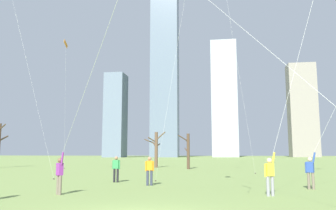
# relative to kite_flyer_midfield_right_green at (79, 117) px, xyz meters

# --- Properties ---
(kite_flyer_midfield_right_green) EXTENTS (7.30, 8.93, 11.18)m
(kite_flyer_midfield_right_green) POSITION_rel_kite_flyer_midfield_right_green_xyz_m (0.00, 0.00, 0.00)
(kite_flyer_midfield_right_green) COLOR #726656
(kite_flyer_midfield_right_green) RESTS_ON ground
(kite_flyer_foreground_left_teal) EXTENTS (6.80, 2.52, 21.01)m
(kite_flyer_foreground_left_teal) POSITION_rel_kite_flyer_midfield_right_green_xyz_m (8.39, 3.06, 0.33)
(kite_flyer_foreground_left_teal) COLOR gray
(kite_flyer_foreground_left_teal) RESTS_ON ground
(kite_flyer_midfield_center_blue) EXTENTS (7.10, 3.86, 16.06)m
(kite_flyer_midfield_center_blue) POSITION_rel_kite_flyer_midfield_right_green_xyz_m (10.91, 5.44, -0.34)
(kite_flyer_midfield_center_blue) COLOR #726656
(kite_flyer_midfield_center_blue) RESTS_ON ground
(bystander_strolling_midfield) EXTENTS (0.51, 0.22, 1.62)m
(bystander_strolling_midfield) POSITION_rel_kite_flyer_midfield_right_green_xyz_m (-1.03, 8.52, -2.34)
(bystander_strolling_midfield) COLOR black
(bystander_strolling_midfield) RESTS_ON ground
(bystander_far_off_by_trees) EXTENTS (0.50, 0.28, 1.62)m
(bystander_far_off_by_trees) POSITION_rel_kite_flyer_midfield_right_green_xyz_m (1.47, 6.78, -2.34)
(bystander_far_off_by_trees) COLOR #33384C
(bystander_far_off_by_trees) RESTS_ON ground
(distant_kite_high_overhead_orange) EXTENTS (1.03, 3.38, 14.70)m
(distant_kite_high_overhead_orange) POSITION_rel_kite_flyer_midfield_right_green_xyz_m (-11.69, 23.24, 9.85)
(distant_kite_high_overhead_orange) COLOR orange
(distant_kite_high_overhead_orange) RESTS_ON ground
(bare_tree_leftmost) EXTENTS (1.27, 2.39, 4.02)m
(bare_tree_leftmost) POSITION_rel_kite_flyer_midfield_right_green_xyz_m (1.94, 26.74, -1.11)
(bare_tree_leftmost) COLOR #4C3828
(bare_tree_leftmost) RESTS_ON ground
(bare_tree_left_of_center) EXTENTS (2.68, 2.32, 4.48)m
(bare_tree_left_of_center) POSITION_rel_kite_flyer_midfield_right_green_xyz_m (-2.40, 30.24, -0.85)
(bare_tree_left_of_center) COLOR brown
(bare_tree_left_of_center) RESTS_ON ground
(skyline_mid_tower_left) EXTENTS (11.39, 7.44, 69.90)m
(skyline_mid_tower_left) POSITION_rel_kite_flyer_midfield_right_green_xyz_m (-16.47, 127.86, 31.70)
(skyline_mid_tower_left) COLOR slate
(skyline_mid_tower_left) RESTS_ON ground
(skyline_slender_spire) EXTENTS (10.91, 9.14, 49.64)m
(skyline_slender_spire) POSITION_rel_kite_flyer_midfield_right_green_xyz_m (8.26, 134.68, 21.57)
(skyline_slender_spire) COLOR #9EA3AD
(skyline_slender_spire) RESTS_ON ground
(skyline_wide_slab) EXTENTS (11.34, 8.16, 40.07)m
(skyline_wide_slab) POSITION_rel_kite_flyer_midfield_right_green_xyz_m (41.51, 140.87, 16.78)
(skyline_wide_slab) COLOR gray
(skyline_wide_slab) RESTS_ON ground
(skyline_mid_tower_right) EXTENTS (7.78, 9.34, 34.07)m
(skyline_mid_tower_right) POSITION_rel_kite_flyer_midfield_right_green_xyz_m (-36.07, 122.74, 13.79)
(skyline_mid_tower_right) COLOR slate
(skyline_mid_tower_right) RESTS_ON ground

